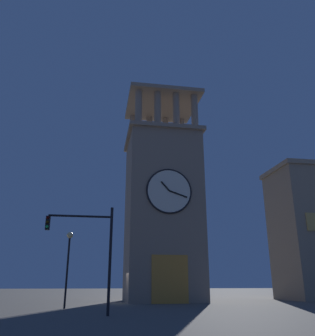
% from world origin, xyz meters
% --- Properties ---
extents(ground_plane, '(200.00, 200.00, 0.00)m').
position_xyz_m(ground_plane, '(0.00, 0.00, 0.00)').
color(ground_plane, '#56544F').
extents(clocktower, '(7.62, 7.64, 22.79)m').
position_xyz_m(clocktower, '(-3.47, -1.98, 8.80)').
color(clocktower, gray).
rests_on(clocktower, ground_plane).
extents(traffic_signal_near, '(3.65, 0.41, 5.72)m').
position_xyz_m(traffic_signal_near, '(3.24, 12.46, 3.76)').
color(traffic_signal_near, black).
rests_on(traffic_signal_near, ground_plane).
extents(street_lamp, '(0.44, 0.44, 5.12)m').
position_xyz_m(street_lamp, '(4.78, 6.30, 3.57)').
color(street_lamp, black).
rests_on(street_lamp, ground_plane).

